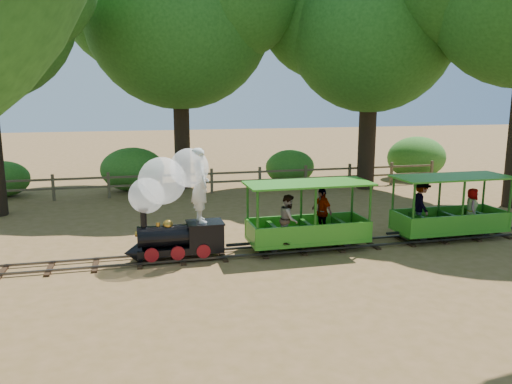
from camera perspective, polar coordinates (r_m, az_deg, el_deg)
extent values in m
plane|color=olive|center=(12.94, 4.95, -6.63)|extent=(90.00, 90.00, 0.00)
cube|color=#3F3D3A|center=(12.65, 5.39, -6.70)|extent=(22.00, 0.05, 0.05)
cube|color=#3F3D3A|center=(13.19, 4.53, -5.94)|extent=(22.00, 0.05, 0.05)
cube|color=#382314|center=(12.93, 4.95, -6.52)|extent=(0.12, 1.00, 0.05)
cube|color=#382314|center=(12.33, -17.86, -7.93)|extent=(0.12, 1.00, 0.05)
cube|color=#382314|center=(15.25, 23.10, -4.66)|extent=(0.12, 1.00, 0.05)
cube|color=black|center=(12.26, -8.63, -6.43)|extent=(2.05, 0.65, 0.17)
cylinder|color=black|center=(12.13, -10.21, -4.96)|extent=(1.30, 0.52, 0.52)
cylinder|color=black|center=(12.00, -12.73, -2.94)|extent=(0.15, 0.15, 0.41)
sphere|color=#B5842B|center=(12.06, -10.03, -3.67)|extent=(0.24, 0.24, 0.24)
cylinder|color=#B5842B|center=(12.05, -11.14, -3.64)|extent=(0.09, 0.09, 0.09)
cube|color=black|center=(12.22, -5.84, -4.74)|extent=(0.84, 0.65, 0.51)
cube|color=black|center=(12.15, -5.87, -3.50)|extent=(0.88, 0.71, 0.04)
cone|color=black|center=(12.22, -13.88, -6.77)|extent=(0.42, 0.60, 0.60)
cylinder|color=#B5842B|center=(12.09, -13.45, -4.69)|extent=(0.09, 0.13, 0.13)
cylinder|color=maroon|center=(11.90, -11.84, -7.08)|extent=(0.33, 0.06, 0.33)
cylinder|color=maroon|center=(12.54, -11.97, -6.14)|extent=(0.33, 0.06, 0.33)
cylinder|color=maroon|center=(11.93, -8.92, -6.93)|extent=(0.33, 0.06, 0.33)
cylinder|color=maroon|center=(12.57, -9.20, -6.00)|extent=(0.33, 0.06, 0.33)
cylinder|color=maroon|center=(11.99, -6.02, -6.75)|extent=(0.33, 0.06, 0.33)
cylinder|color=maroon|center=(12.63, -6.45, -5.84)|extent=(0.33, 0.06, 0.33)
sphere|color=white|center=(11.93, -12.39, -0.39)|extent=(0.84, 0.84, 0.84)
sphere|color=white|center=(11.94, -10.68, 1.27)|extent=(1.12, 1.12, 1.12)
sphere|color=white|center=(11.99, -7.64, 2.76)|extent=(0.93, 0.93, 0.93)
imported|color=silver|center=(11.98, -6.40, 0.78)|extent=(0.50, 0.70, 1.80)
cube|color=#348C1E|center=(12.92, 5.89, -5.29)|extent=(3.05, 1.17, 0.09)
cube|color=#1C5513|center=(12.95, 5.89, -5.75)|extent=(2.75, 0.45, 0.13)
cube|color=#348C1E|center=(12.36, 6.78, -4.78)|extent=(3.05, 0.05, 0.45)
cube|color=#348C1E|center=(13.35, 5.12, -3.55)|extent=(3.05, 0.05, 0.45)
cube|color=#348C1E|center=(12.60, 6.02, 0.99)|extent=(3.18, 1.30, 0.04)
cylinder|color=#1C5513|center=(11.83, 0.19, -3.17)|extent=(0.06, 0.06, 1.44)
cylinder|color=#1C5513|center=(12.83, -0.97, -2.04)|extent=(0.06, 0.06, 1.44)
cylinder|color=#1C5513|center=(12.83, 12.88, -2.32)|extent=(0.06, 0.06, 1.44)
cylinder|color=#1C5513|center=(13.76, 10.91, -1.34)|extent=(0.06, 0.06, 1.44)
cube|color=#1C5513|center=(12.59, 1.98, -4.62)|extent=(0.11, 0.99, 0.36)
cube|color=#1C5513|center=(12.86, 5.91, -4.33)|extent=(0.11, 0.99, 0.36)
cube|color=#1C5513|center=(13.19, 9.67, -4.04)|extent=(0.11, 0.99, 0.36)
cylinder|color=black|center=(12.38, 2.08, -6.33)|extent=(0.25, 0.05, 0.25)
cylinder|color=black|center=(12.94, 1.34, -5.55)|extent=(0.25, 0.05, 0.25)
cylinder|color=black|center=(13.03, 10.41, -5.61)|extent=(0.25, 0.05, 0.25)
cylinder|color=black|center=(13.56, 9.35, -4.91)|extent=(0.25, 0.05, 0.25)
imported|color=gray|center=(12.20, 3.75, -3.09)|extent=(0.65, 0.72, 1.21)
imported|color=gray|center=(13.01, 7.51, -2.20)|extent=(0.52, 0.78, 1.24)
cube|color=#348C1E|center=(14.80, 21.15, -3.88)|extent=(3.05, 1.17, 0.09)
cube|color=#1C5513|center=(14.83, 21.13, -4.28)|extent=(2.75, 0.45, 0.13)
cube|color=#348C1E|center=(14.31, 22.48, -3.36)|extent=(3.05, 0.05, 0.45)
cube|color=#348C1E|center=(15.18, 20.05, -2.39)|extent=(3.05, 0.05, 0.45)
cube|color=#348C1E|center=(14.52, 21.55, 1.61)|extent=(3.18, 1.30, 0.04)
cylinder|color=#1C5513|center=(13.42, 17.56, -1.98)|extent=(0.06, 0.06, 1.44)
cylinder|color=#1C5513|center=(14.31, 15.37, -1.06)|extent=(0.06, 0.06, 1.44)
cylinder|color=#1C5513|center=(15.13, 27.01, -1.24)|extent=(0.06, 0.06, 1.44)
cylinder|color=#1C5513|center=(15.92, 24.54, -0.47)|extent=(0.06, 0.06, 1.44)
cube|color=#1C5513|center=(14.25, 18.19, -3.31)|extent=(0.11, 0.99, 0.36)
cube|color=#1C5513|center=(14.75, 21.22, -3.03)|extent=(0.11, 0.99, 0.36)
cube|color=#1C5513|center=(15.29, 24.03, -2.77)|extent=(0.11, 0.99, 0.36)
cylinder|color=black|center=(14.05, 18.57, -4.79)|extent=(0.25, 0.05, 0.25)
cylinder|color=black|center=(14.54, 17.29, -4.18)|extent=(0.25, 0.05, 0.25)
cylinder|color=black|center=(15.16, 24.83, -4.09)|extent=(0.25, 0.05, 0.25)
cylinder|color=black|center=(15.63, 23.44, -3.55)|extent=(0.25, 0.05, 0.25)
imported|color=gray|center=(14.36, 18.35, -1.25)|extent=(0.68, 0.94, 1.32)
imported|color=gray|center=(14.92, 23.42, -1.64)|extent=(0.56, 0.63, 1.07)
cylinder|color=#2D2116|center=(21.35, -8.44, 5.51)|extent=(0.66, 0.66, 3.79)
cylinder|color=#2D2116|center=(21.27, -8.67, 13.53)|extent=(0.50, 0.50, 2.17)
sphere|color=#1C4D18|center=(21.48, -8.85, 19.46)|extent=(7.59, 7.59, 7.59)
cylinder|color=#2D2116|center=(21.50, 12.52, 5.07)|extent=(0.72, 0.72, 3.54)
cylinder|color=#2D2116|center=(21.40, 12.84, 12.49)|extent=(0.54, 0.54, 2.02)
sphere|color=#1C4D18|center=(21.55, 13.09, 17.89)|extent=(6.80, 6.80, 6.80)
sphere|color=#1C4D18|center=(21.61, 18.77, 19.87)|extent=(5.10, 5.10, 5.10)
sphere|color=#1C4D18|center=(22.11, 7.93, 19.67)|extent=(5.44, 5.44, 5.44)
cube|color=brown|center=(20.17, -22.17, 0.48)|extent=(0.10, 0.10, 1.00)
cube|color=brown|center=(19.97, -16.49, 0.75)|extent=(0.10, 0.10, 1.00)
cube|color=brown|center=(19.98, -10.76, 1.02)|extent=(0.10, 0.10, 1.00)
cube|color=brown|center=(20.18, -5.08, 1.27)|extent=(0.10, 0.10, 1.00)
cube|color=brown|center=(20.57, 0.43, 1.50)|extent=(0.10, 0.10, 1.00)
cube|color=brown|center=(21.15, 5.69, 1.71)|extent=(0.10, 0.10, 1.00)
cube|color=brown|center=(21.90, 10.63, 1.90)|extent=(0.10, 0.10, 1.00)
cube|color=brown|center=(22.79, 15.22, 2.06)|extent=(0.10, 0.10, 1.00)
cube|color=brown|center=(23.83, 19.43, 2.19)|extent=(0.10, 0.10, 1.00)
cube|color=brown|center=(20.30, -2.30, 2.22)|extent=(18.00, 0.06, 0.08)
cube|color=brown|center=(20.36, -2.29, 1.25)|extent=(18.00, 0.06, 0.08)
ellipsoid|color=#2D6B1E|center=(21.77, -26.94, 1.34)|extent=(2.01, 1.55, 1.39)
ellipsoid|color=#2D6B1E|center=(21.17, -13.92, 2.54)|extent=(2.59, 1.99, 1.79)
ellipsoid|color=#2D6B1E|center=(22.24, 3.91, 2.88)|extent=(2.20, 1.69, 1.52)
ellipsoid|color=#2D6B1E|center=(24.85, 17.87, 3.77)|extent=(2.86, 2.20, 1.98)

